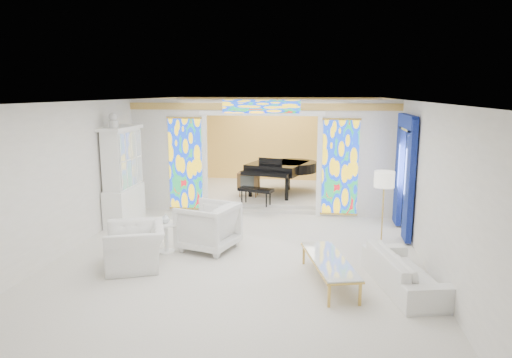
% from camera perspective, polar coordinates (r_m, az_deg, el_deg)
% --- Properties ---
extents(floor, '(12.00, 12.00, 0.00)m').
position_cam_1_polar(floor, '(10.35, -0.75, -7.10)').
color(floor, silver).
rests_on(floor, ground).
extents(ceiling, '(7.00, 12.00, 0.02)m').
position_cam_1_polar(ceiling, '(9.85, -0.79, 9.74)').
color(ceiling, silver).
rests_on(ceiling, wall_back).
extents(wall_back, '(7.00, 0.02, 3.00)m').
position_cam_1_polar(wall_back, '(15.89, 2.57, 4.75)').
color(wall_back, white).
rests_on(wall_back, floor).
extents(wall_front, '(7.00, 0.02, 3.00)m').
position_cam_1_polar(wall_front, '(4.37, -13.26, -12.26)').
color(wall_front, white).
rests_on(wall_front, floor).
extents(wall_left, '(0.02, 12.00, 3.00)m').
position_cam_1_polar(wall_left, '(11.08, -18.97, 1.48)').
color(wall_left, white).
rests_on(wall_left, floor).
extents(wall_right, '(0.02, 12.00, 3.00)m').
position_cam_1_polar(wall_right, '(10.07, 19.31, 0.57)').
color(wall_right, white).
rests_on(wall_right, floor).
extents(partition_wall, '(7.00, 0.22, 3.00)m').
position_cam_1_polar(partition_wall, '(11.92, 0.70, 3.45)').
color(partition_wall, white).
rests_on(partition_wall, floor).
extents(stained_glass_left, '(0.90, 0.04, 2.40)m').
position_cam_1_polar(stained_glass_left, '(12.30, -8.79, 1.88)').
color(stained_glass_left, gold).
rests_on(stained_glass_left, partition_wall).
extents(stained_glass_right, '(0.90, 0.04, 2.40)m').
position_cam_1_polar(stained_glass_right, '(11.79, 10.47, 1.44)').
color(stained_glass_right, gold).
rests_on(stained_glass_right, partition_wall).
extents(stained_glass_transom, '(2.00, 0.04, 0.34)m').
position_cam_1_polar(stained_glass_transom, '(11.73, 0.65, 9.04)').
color(stained_glass_transom, gold).
rests_on(stained_glass_transom, partition_wall).
extents(alcove_platform, '(6.80, 3.80, 0.18)m').
position_cam_1_polar(alcove_platform, '(14.26, 1.78, -1.71)').
color(alcove_platform, silver).
rests_on(alcove_platform, floor).
extents(gold_curtain_back, '(6.70, 0.10, 2.90)m').
position_cam_1_polar(gold_curtain_back, '(15.78, 2.53, 4.70)').
color(gold_curtain_back, '#E1AE4E').
rests_on(gold_curtain_back, wall_back).
extents(chandelier, '(0.48, 0.48, 0.30)m').
position_cam_1_polar(chandelier, '(13.81, 2.63, 8.19)').
color(chandelier, gold).
rests_on(chandelier, ceiling).
extents(blue_drapes, '(0.14, 1.85, 2.65)m').
position_cam_1_polar(blue_drapes, '(10.72, 18.10, 1.66)').
color(blue_drapes, navy).
rests_on(blue_drapes, wall_right).
extents(china_cabinet, '(0.56, 1.46, 2.72)m').
position_cam_1_polar(china_cabinet, '(11.54, -16.28, 0.33)').
color(china_cabinet, white).
rests_on(china_cabinet, floor).
extents(armchair_left, '(1.41, 1.49, 0.77)m').
position_cam_1_polar(armchair_left, '(8.80, -14.82, -8.11)').
color(armchair_left, white).
rests_on(armchair_left, floor).
extents(armchair_right, '(1.32, 1.30, 0.97)m').
position_cam_1_polar(armchair_right, '(9.42, -6.01, -5.91)').
color(armchair_right, white).
rests_on(armchair_right, floor).
extents(sofa, '(1.24, 2.15, 0.59)m').
position_cam_1_polar(sofa, '(8.05, 18.08, -10.82)').
color(sofa, silver).
rests_on(sofa, floor).
extents(side_table, '(0.59, 0.59, 0.62)m').
position_cam_1_polar(side_table, '(9.38, -11.18, -6.64)').
color(side_table, white).
rests_on(side_table, floor).
extents(vase, '(0.19, 0.19, 0.18)m').
position_cam_1_polar(vase, '(9.30, -11.25, -4.84)').
color(vase, silver).
rests_on(vase, side_table).
extents(coffee_table, '(1.04, 1.97, 0.42)m').
position_cam_1_polar(coffee_table, '(7.91, 9.13, -10.09)').
color(coffee_table, white).
rests_on(coffee_table, floor).
extents(floor_lamp, '(0.49, 0.49, 1.64)m').
position_cam_1_polar(floor_lamp, '(9.44, 15.73, -0.51)').
color(floor_lamp, gold).
rests_on(floor_lamp, floor).
extents(grand_piano, '(2.32, 2.99, 1.15)m').
position_cam_1_polar(grand_piano, '(13.65, 3.44, 1.41)').
color(grand_piano, black).
rests_on(grand_piano, alcove_platform).
extents(tv_console, '(0.62, 0.44, 0.70)m').
position_cam_1_polar(tv_console, '(13.27, -0.93, -0.23)').
color(tv_console, brown).
rests_on(tv_console, alcove_platform).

